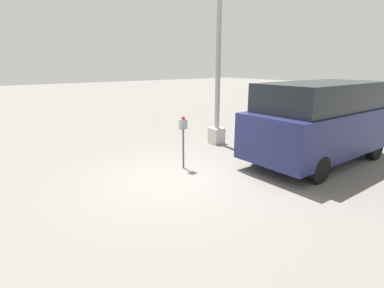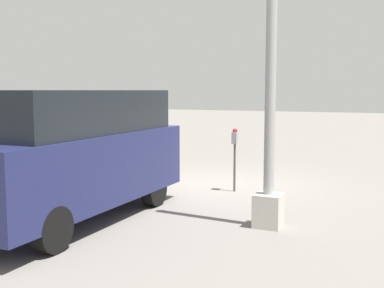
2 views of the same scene
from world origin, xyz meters
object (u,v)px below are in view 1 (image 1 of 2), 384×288
Objects in this scene: parking_meter_near at (183,130)px; parked_van at (321,120)px; parking_meter_far at (327,109)px; lamp_post at (218,90)px; fire_hydrant at (326,121)px.

parked_van reaches higher than parking_meter_near.
parking_meter_far is at bearing -6.00° from parking_meter_near.
lamp_post reaches higher than parking_meter_near.
parking_meter_near is at bearing -149.86° from lamp_post.
parked_van is (-3.71, -1.87, 0.23)m from parking_meter_far.
fire_hydrant is (0.50, 0.27, -0.57)m from parking_meter_far.
lamp_post is at bearing 157.10° from parking_meter_far.
parking_meter_near is 7.09m from parking_meter_far.
parking_meter_near is 1.76× the size of fire_hydrant.
parking_meter_near is 1.07× the size of parking_meter_far.
parked_van reaches higher than fire_hydrant.
parked_van is at bearing -159.34° from parking_meter_far.
parking_meter_near is 7.61m from fire_hydrant.
fire_hydrant is at bearing -3.94° from parking_meter_near.
parking_meter_near is 3.86m from parked_van.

